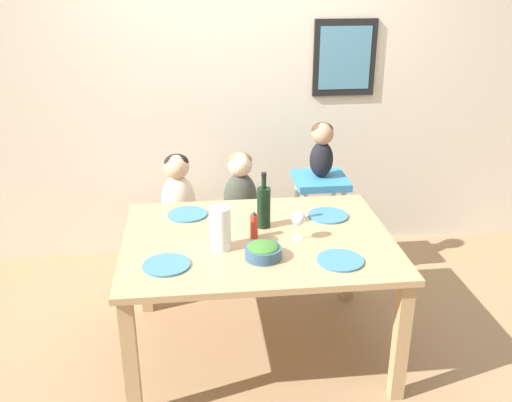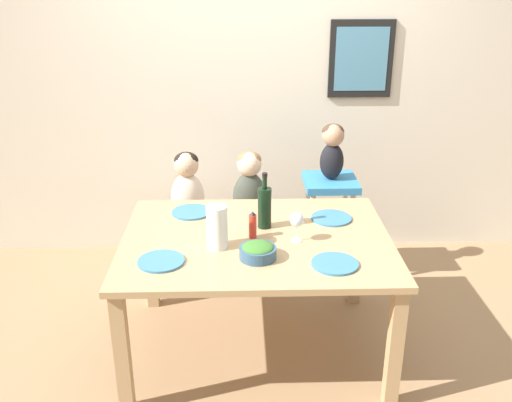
% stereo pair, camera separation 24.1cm
% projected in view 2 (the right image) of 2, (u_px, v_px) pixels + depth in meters
% --- Properties ---
extents(ground_plane, '(14.00, 14.00, 0.00)m').
position_uv_depth(ground_plane, '(256.00, 348.00, 3.37)').
color(ground_plane, '#9E7A56').
extents(wall_back, '(10.00, 0.09, 2.70)m').
position_uv_depth(wall_back, '(251.00, 76.00, 4.13)').
color(wall_back, beige).
rests_on(wall_back, ground_plane).
extents(dining_table, '(1.46, 1.10, 0.73)m').
position_uv_depth(dining_table, '(256.00, 252.00, 3.13)').
color(dining_table, tan).
rests_on(dining_table, ground_plane).
extents(chair_far_left, '(0.42, 0.43, 0.45)m').
position_uv_depth(chair_far_left, '(189.00, 231.00, 3.97)').
color(chair_far_left, silver).
rests_on(chair_far_left, ground_plane).
extents(chair_far_center, '(0.42, 0.43, 0.45)m').
position_uv_depth(chair_far_center, '(250.00, 230.00, 3.98)').
color(chair_far_center, silver).
rests_on(chair_far_center, ground_plane).
extents(chair_right_highchair, '(0.35, 0.37, 0.76)m').
position_uv_depth(chair_right_highchair, '(330.00, 201.00, 3.92)').
color(chair_right_highchair, silver).
rests_on(chair_right_highchair, ground_plane).
extents(person_child_left, '(0.23, 0.20, 0.50)m').
position_uv_depth(person_child_left, '(187.00, 187.00, 3.85)').
color(person_child_left, beige).
rests_on(person_child_left, chair_far_left).
extents(person_child_center, '(0.23, 0.20, 0.50)m').
position_uv_depth(person_child_center, '(249.00, 187.00, 3.86)').
color(person_child_center, '#3D4238').
rests_on(person_child_center, chair_far_center).
extents(person_baby_right, '(0.16, 0.15, 0.38)m').
position_uv_depth(person_baby_right, '(332.00, 148.00, 3.77)').
color(person_baby_right, black).
rests_on(person_baby_right, chair_right_highchair).
extents(wine_bottle, '(0.08, 0.08, 0.32)m').
position_uv_depth(wine_bottle, '(265.00, 206.00, 3.17)').
color(wine_bottle, black).
rests_on(wine_bottle, dining_table).
extents(paper_towel_roll, '(0.11, 0.11, 0.23)m').
position_uv_depth(paper_towel_roll, '(217.00, 227.00, 2.94)').
color(paper_towel_roll, white).
rests_on(paper_towel_roll, dining_table).
extents(wine_glass_near, '(0.08, 0.08, 0.17)m').
position_uv_depth(wine_glass_near, '(297.00, 220.00, 3.01)').
color(wine_glass_near, white).
rests_on(wine_glass_near, dining_table).
extents(salad_bowl_large, '(0.19, 0.19, 0.08)m').
position_uv_depth(salad_bowl_large, '(257.00, 251.00, 2.86)').
color(salad_bowl_large, '#335675').
rests_on(salad_bowl_large, dining_table).
extents(dinner_plate_front_left, '(0.23, 0.23, 0.01)m').
position_uv_depth(dinner_plate_front_left, '(161.00, 261.00, 2.83)').
color(dinner_plate_front_left, teal).
rests_on(dinner_plate_front_left, dining_table).
extents(dinner_plate_back_left, '(0.23, 0.23, 0.01)m').
position_uv_depth(dinner_plate_back_left, '(191.00, 212.00, 3.40)').
color(dinner_plate_back_left, teal).
rests_on(dinner_plate_back_left, dining_table).
extents(dinner_plate_back_right, '(0.23, 0.23, 0.01)m').
position_uv_depth(dinner_plate_back_right, '(331.00, 218.00, 3.32)').
color(dinner_plate_back_right, teal).
rests_on(dinner_plate_back_right, dining_table).
extents(dinner_plate_front_right, '(0.23, 0.23, 0.01)m').
position_uv_depth(dinner_plate_front_right, '(335.00, 264.00, 2.81)').
color(dinner_plate_front_right, teal).
rests_on(dinner_plate_front_right, dining_table).
extents(condiment_bottle_hot_sauce, '(0.04, 0.04, 0.15)m').
position_uv_depth(condiment_bottle_hot_sauce, '(253.00, 225.00, 3.07)').
color(condiment_bottle_hot_sauce, red).
rests_on(condiment_bottle_hot_sauce, dining_table).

